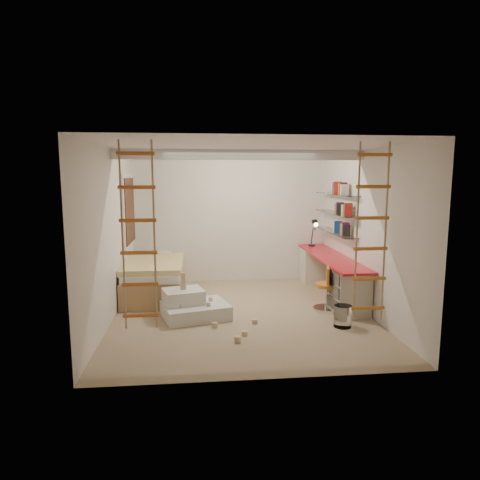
{
  "coord_description": "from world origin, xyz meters",
  "views": [
    {
      "loc": [
        -0.7,
        -6.57,
        2.19
      ],
      "look_at": [
        0.0,
        0.3,
        1.15
      ],
      "focal_mm": 32.0,
      "sensor_mm": 36.0,
      "label": 1
    }
  ],
  "objects": [
    {
      "name": "books",
      "position": [
        1.87,
        1.13,
        1.63
      ],
      "size": [
        0.14,
        0.64,
        0.92
      ],
      "color": "#262626",
      "rests_on": "shelves"
    },
    {
      "name": "rope_ladder_right",
      "position": [
        1.35,
        -1.75,
        1.52
      ],
      "size": [
        0.41,
        0.04,
        2.13
      ],
      "primitive_type": null,
      "color": "orange",
      "rests_on": "ceiling"
    },
    {
      "name": "ceiling_beam",
      "position": [
        0.0,
        0.3,
        2.52
      ],
      "size": [
        4.0,
        0.18,
        0.16
      ],
      "primitive_type": "cube",
      "color": "white",
      "rests_on": "ceiling"
    },
    {
      "name": "toy_blocks",
      "position": [
        -0.55,
        -0.38,
        0.28
      ],
      "size": [
        1.18,
        1.26,
        0.7
      ],
      "color": "#CCB284",
      "rests_on": "floor"
    },
    {
      "name": "task_lamp",
      "position": [
        1.67,
        1.82,
        1.14
      ],
      "size": [
        0.14,
        0.36,
        0.57
      ],
      "color": "black",
      "rests_on": "desk"
    },
    {
      "name": "swivel_chair",
      "position": [
        1.4,
        0.04,
        0.27
      ],
      "size": [
        0.53,
        0.53,
        0.73
      ],
      "color": "orange",
      "rests_on": "floor"
    },
    {
      "name": "desk",
      "position": [
        1.72,
        0.86,
        0.4
      ],
      "size": [
        0.56,
        2.8,
        0.75
      ],
      "color": "red",
      "rests_on": "floor"
    },
    {
      "name": "rope_ladder_left",
      "position": [
        -1.35,
        -1.75,
        1.52
      ],
      "size": [
        0.41,
        0.04,
        2.13
      ],
      "primitive_type": null,
      "color": "#C75C22",
      "rests_on": "ceiling"
    },
    {
      "name": "window_blind",
      "position": [
        -1.93,
        1.5,
        1.55
      ],
      "size": [
        0.02,
        1.0,
        1.2
      ],
      "primitive_type": "cube",
      "color": "#4C2D1E",
      "rests_on": "window_frame"
    },
    {
      "name": "floor",
      "position": [
        0.0,
        0.0,
        0.0
      ],
      "size": [
        4.5,
        4.5,
        0.0
      ],
      "primitive_type": "plane",
      "color": "#968161",
      "rests_on": "ground"
    },
    {
      "name": "bed",
      "position": [
        -1.48,
        1.23,
        0.33
      ],
      "size": [
        1.02,
        2.0,
        0.69
      ],
      "color": "#AD7F51",
      "rests_on": "floor"
    },
    {
      "name": "play_platform",
      "position": [
        -0.79,
        -0.08,
        0.17
      ],
      "size": [
        1.14,
        0.99,
        0.43
      ],
      "color": "silver",
      "rests_on": "floor"
    },
    {
      "name": "window_frame",
      "position": [
        -1.97,
        1.5,
        1.55
      ],
      "size": [
        0.06,
        1.15,
        1.35
      ],
      "primitive_type": "cube",
      "color": "white",
      "rests_on": "wall_left"
    },
    {
      "name": "shelves",
      "position": [
        1.87,
        1.13,
        1.5
      ],
      "size": [
        0.25,
        1.8,
        0.71
      ],
      "color": "white",
      "rests_on": "wall_right"
    },
    {
      "name": "waste_bin",
      "position": [
        1.4,
        -0.75,
        0.16
      ],
      "size": [
        0.26,
        0.26,
        0.32
      ],
      "primitive_type": "cylinder",
      "color": "white",
      "rests_on": "floor"
    }
  ]
}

